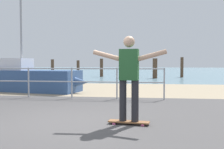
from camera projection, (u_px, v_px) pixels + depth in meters
The scene contains 13 objects.
ground_plane at pixel (52, 137), 4.44m from camera, with size 24.00×10.00×0.04m, color #474444.
beach_strip at pixel (113, 89), 12.36m from camera, with size 24.00×6.00×0.04m, color tan.
sea_surface at pixel (137, 71), 40.09m from camera, with size 72.00×50.00×0.04m, color slate.
railing_fence at pixel (8, 78), 9.39m from camera, with size 10.80×0.05×1.05m.
sailboat at pixel (31, 79), 11.29m from camera, with size 5.06×2.15×5.53m.
skateboard at pixel (129, 122), 5.25m from camera, with size 0.82×0.29×0.08m.
skateboarder at pixel (129, 73), 5.20m from camera, with size 1.45×0.26×1.65m.
groyne_post_0 at pixel (52, 68), 23.55m from camera, with size 0.27×0.27×1.49m, color #513826.
groyne_post_1 at pixel (78, 68), 23.63m from camera, with size 0.26×0.26×1.41m, color #513826.
groyne_post_2 at pixel (102, 68), 22.66m from camera, with size 0.27×0.27×1.55m, color #513826.
groyne_post_3 at pixel (126, 67), 20.86m from camera, with size 0.25×0.25×1.68m, color #513826.
groyne_post_4 at pixel (155, 68), 20.41m from camera, with size 0.35×0.35×1.53m, color #513826.
groyne_post_5 at pixel (182, 67), 21.81m from camera, with size 0.24×0.24×1.65m, color #513826.
Camera 1 is at (1.56, -5.22, 1.23)m, focal length 43.26 mm.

